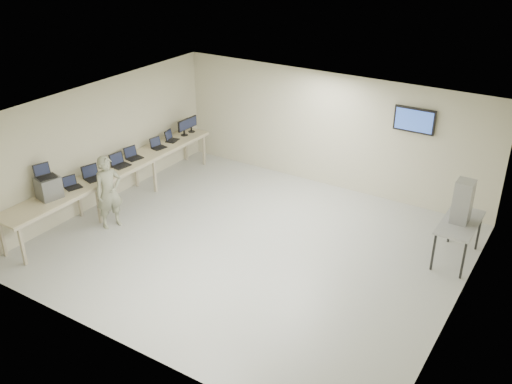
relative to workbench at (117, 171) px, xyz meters
The scene contains 15 objects.
room 3.67m from the workbench, ahead, with size 8.01×7.01×2.81m.
workbench is the anchor object (origin of this frame).
equipment_box 1.83m from the workbench, 92.00° to the right, with size 0.38×0.43×0.45m, color #606060.
laptop_on_box 1.90m from the workbench, 93.70° to the right, with size 0.38×0.41×0.27m.
laptop_0 1.24m from the workbench, 92.93° to the right, with size 0.35×0.37×0.25m.
laptop_1 0.71m from the workbench, 91.14° to the right, with size 0.42×0.45×0.30m.
laptop_2 0.19m from the workbench, 102.52° to the left, with size 0.36×0.41×0.30m.
laptop_3 0.63m from the workbench, 96.91° to the left, with size 0.35×0.40×0.28m.
laptop_4 1.43m from the workbench, 90.96° to the left, with size 0.32×0.37×0.26m.
laptop_5 1.98m from the workbench, 91.92° to the left, with size 0.33×0.37×0.26m.
monitor_near 2.47m from the workbench, 90.26° to the left, with size 0.19×0.42×0.42m.
monitor_far 2.77m from the workbench, 90.23° to the left, with size 0.18×0.41×0.41m.
soldier 1.04m from the workbench, 54.87° to the right, with size 0.58×0.38×1.60m, color gray.
side_table 7.39m from the workbench, 13.50° to the left, with size 0.65×1.39×0.83m.
storage_bins 7.38m from the workbench, 13.53° to the left, with size 0.32×0.35×0.84m.
Camera 1 is at (5.33, -8.28, 6.09)m, focal length 40.00 mm.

